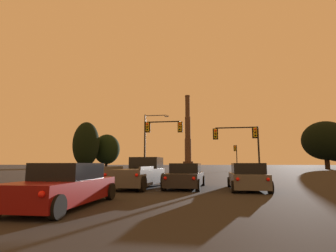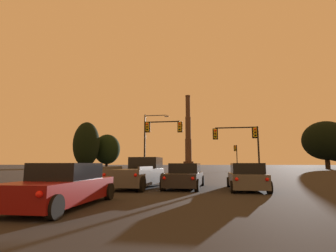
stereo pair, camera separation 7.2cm
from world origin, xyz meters
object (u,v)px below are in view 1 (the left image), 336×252
sedan_center_lane_second (186,176)px  street_lamp (149,137)px  smokestack (188,138)px  sedan_left_lane_third (65,186)px  traffic_light_far_right (236,154)px  traffic_light_overhead_left (157,134)px  hatchback_right_lane_second (247,178)px  traffic_light_overhead_right (242,138)px  pickup_truck_left_lane_second (140,174)px

sedan_center_lane_second → street_lamp: 18.69m
street_lamp → smokestack: (-7.60, 137.84, 13.48)m
sedan_left_lane_third → traffic_light_far_right: 50.11m
traffic_light_overhead_left → street_lamp: (-1.71, 3.09, 0.02)m
traffic_light_far_right → smokestack: smokestack is taller
hatchback_right_lane_second → traffic_light_overhead_left: 17.36m
hatchback_right_lane_second → traffic_light_far_right: bearing=85.8°
hatchback_right_lane_second → traffic_light_overhead_right: 14.97m
smokestack → sedan_center_lane_second: bearing=-84.8°
hatchback_right_lane_second → traffic_light_overhead_left: bearing=118.7°
sedan_left_lane_third → traffic_light_far_right: bearing=77.2°
sedan_center_lane_second → street_lamp: (-6.42, 17.06, 4.16)m
sedan_center_lane_second → pickup_truck_left_lane_second: pickup_truck_left_lane_second is taller
traffic_light_overhead_left → smokestack: bearing=93.8°
traffic_light_overhead_left → sedan_center_lane_second: bearing=-71.4°
sedan_center_lane_second → traffic_light_far_right: bearing=83.1°
sedan_center_lane_second → traffic_light_overhead_right: traffic_light_overhead_right is taller
smokestack → traffic_light_overhead_left: bearing=-86.2°
traffic_light_far_right → street_lamp: size_ratio=0.69×
traffic_light_overhead_right → sedan_center_lane_second: bearing=-109.5°
hatchback_right_lane_second → traffic_light_far_right: size_ratio=0.77×
traffic_light_overhead_right → street_lamp: 11.78m
pickup_truck_left_lane_second → sedan_left_lane_third: pickup_truck_left_lane_second is taller
sedan_left_lane_third → smokestack: smokestack is taller
traffic_light_overhead_left → smokestack: 141.88m
hatchback_right_lane_second → sedan_center_lane_second: bearing=166.6°
street_lamp → smokestack: smokestack is taller
sedan_center_lane_second → traffic_light_far_right: 42.28m
sedan_left_lane_third → street_lamp: 25.00m
hatchback_right_lane_second → smokestack: (-17.41, 155.71, 17.64)m
hatchback_right_lane_second → street_lamp: (-9.82, 17.86, 4.16)m
traffic_light_overhead_right → traffic_light_overhead_left: (-9.56, 0.29, 0.67)m
pickup_truck_left_lane_second → smokestack: size_ratio=0.12×
traffic_light_overhead_left → traffic_light_overhead_right: bearing=-1.7°
pickup_truck_left_lane_second → traffic_light_overhead_left: size_ratio=0.88×
pickup_truck_left_lane_second → sedan_left_lane_third: bearing=-91.5°
pickup_truck_left_lane_second → street_lamp: bearing=104.3°
pickup_truck_left_lane_second → street_lamp: size_ratio=0.72×
sedan_center_lane_second → smokestack: bearing=97.1°
traffic_light_overhead_left → smokestack: size_ratio=0.14×
traffic_light_far_right → sedan_center_lane_second: bearing=-98.9°
hatchback_right_lane_second → sedan_left_lane_third: size_ratio=0.86×
hatchback_right_lane_second → sedan_left_lane_third: bearing=-135.4°
sedan_left_lane_third → traffic_light_overhead_left: bearing=92.3°
sedan_center_lane_second → traffic_light_overhead_left: (-4.71, 13.97, 4.13)m
sedan_left_lane_third → traffic_light_overhead_left: traffic_light_overhead_left is taller
traffic_light_overhead_right → traffic_light_overhead_left: bearing=178.3°
sedan_center_lane_second → traffic_light_far_right: size_ratio=0.89×
sedan_left_lane_third → smokestack: bearing=92.2°
hatchback_right_lane_second → traffic_light_overhead_right: bearing=84.2°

